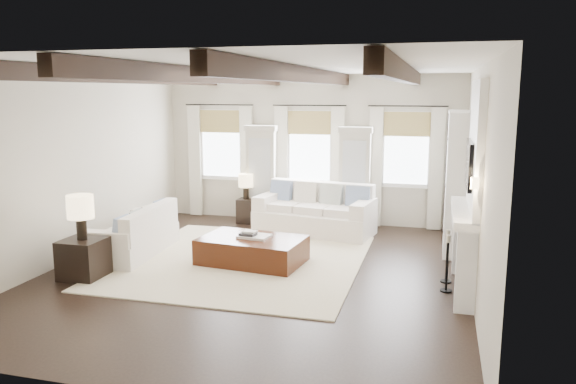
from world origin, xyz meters
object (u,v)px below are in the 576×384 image
(side_table_front, at_px, (84,259))
(side_table_back, at_px, (246,211))
(sofa_back, at_px, (316,213))
(ottoman, at_px, (252,251))
(sofa_left, at_px, (136,236))

(side_table_front, height_order, side_table_back, side_table_front)
(sofa_back, height_order, side_table_front, sofa_back)
(side_table_back, bearing_deg, side_table_front, -106.04)
(ottoman, height_order, side_table_front, side_table_front)
(ottoman, height_order, side_table_back, side_table_back)
(sofa_left, bearing_deg, sofa_back, 41.02)
(ottoman, bearing_deg, sofa_back, 82.49)
(sofa_left, relative_size, side_table_front, 3.36)
(sofa_back, bearing_deg, side_table_back, 165.14)
(sofa_back, xyz_separation_m, ottoman, (-0.57, -2.33, -0.18))
(side_table_back, bearing_deg, ottoman, -68.66)
(side_table_back, bearing_deg, sofa_back, -14.86)
(sofa_left, xyz_separation_m, ottoman, (2.14, 0.04, -0.12))
(ottoman, bearing_deg, side_table_back, 117.66)
(side_table_front, bearing_deg, sofa_back, 52.48)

